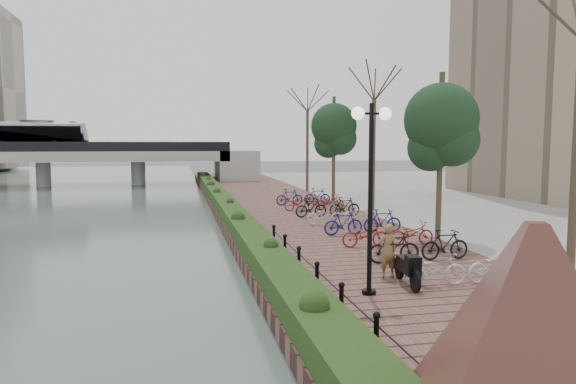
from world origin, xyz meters
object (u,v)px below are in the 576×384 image
object	(u,v)px
lamppost	(371,157)
pedestrian	(387,251)
granite_monument	(531,344)
motorcycle	(407,266)

from	to	relation	value
lamppost	pedestrian	size ratio (longest dim) A/B	3.10
granite_monument	lamppost	bearing A→B (deg)	84.33
pedestrian	granite_monument	bearing A→B (deg)	72.50
granite_monument	lamppost	distance (m)	7.19
lamppost	motorcycle	size ratio (longest dim) A/B	2.91
motorcycle	pedestrian	size ratio (longest dim) A/B	1.06
granite_monument	pedestrian	xyz separation A→B (m)	(1.75, 8.25, -0.70)
lamppost	pedestrian	distance (m)	3.18
lamppost	pedestrian	world-z (taller)	lamppost
granite_monument	motorcycle	xyz separation A→B (m)	(1.96, 7.43, -0.95)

